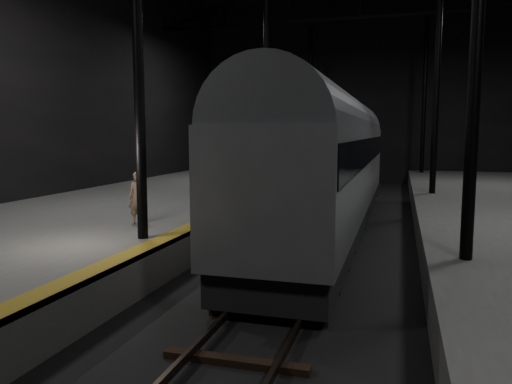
% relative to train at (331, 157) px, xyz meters
% --- Properties ---
extents(ground, '(44.00, 44.00, 0.00)m').
position_rel_train_xyz_m(ground, '(0.00, -2.79, -2.80)').
color(ground, black).
rests_on(ground, ground).
extents(platform_left, '(9.00, 43.80, 1.00)m').
position_rel_train_xyz_m(platform_left, '(-7.50, -2.79, -2.30)').
color(platform_left, '#535350').
rests_on(platform_left, ground).
extents(tactile_strip, '(0.50, 43.80, 0.01)m').
position_rel_train_xyz_m(tactile_strip, '(-3.25, -2.79, -1.79)').
color(tactile_strip, olive).
rests_on(tactile_strip, platform_left).
extents(track, '(2.40, 43.00, 0.24)m').
position_rel_train_xyz_m(track, '(0.00, -2.79, -2.73)').
color(track, '#3F3328').
rests_on(track, ground).
extents(train, '(2.81, 18.76, 5.02)m').
position_rel_train_xyz_m(train, '(0.00, 0.00, 0.00)').
color(train, '#9C9FA3').
rests_on(train, ground).
extents(woman, '(0.64, 0.51, 1.54)m').
position_rel_train_xyz_m(woman, '(-4.90, -5.04, -1.03)').
color(woman, '#906E58').
rests_on(woman, platform_left).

